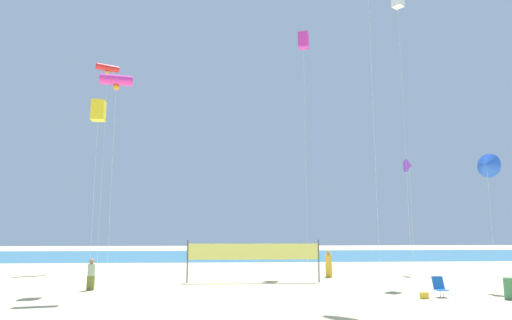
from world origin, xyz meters
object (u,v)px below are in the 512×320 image
Objects in this scene: trash_barrel at (510,289)px; kite_magenta_tube at (116,81)px; beachgoer_mustard_shirt at (329,263)px; volleyball_net at (253,253)px; beachgoer_sage_shirt at (91,273)px; kite_blue_delta at (487,165)px; folding_beach_chair at (440,286)px; kite_yellow_box at (98,111)px; kite_violet_delta at (409,166)px; kite_magenta_box at (303,41)px; beach_handbag at (424,295)px; kite_red_tube at (108,69)px; kite_white_box at (398,1)px.

trash_barrel is 0.09× the size of kite_magenta_tube.
volleyball_net is (-4.87, -2.37, 0.72)m from beachgoer_mustard_shirt.
kite_magenta_tube is (1.16, -1.44, 9.58)m from beachgoer_sage_shirt.
kite_blue_delta is at bearing 1.14° from beachgoer_mustard_shirt.
kite_blue_delta reaches higher than folding_beach_chair.
volleyball_net is at bearing 16.16° from kite_yellow_box.
kite_violet_delta reaches higher than beachgoer_sage_shirt.
trash_barrel is 21.52m from kite_magenta_box.
beachgoer_mustard_shirt is at bearing 105.65° from beach_handbag.
kite_red_tube is at bearing 100.57° from beachgoer_sage_shirt.
kite_blue_delta is (7.18, -6.00, 5.41)m from beachgoer_mustard_shirt.
volleyball_net is 9.58m from beach_handbag.
kite_white_box reaches higher than beachgoer_sage_shirt.
kite_violet_delta reaches higher than beach_handbag.
kite_violet_delta is at bearing -6.77° from kite_magenta_box.
folding_beach_chair is at bearing -69.40° from kite_magenta_box.
kite_red_tube is (-19.51, 14.32, 15.25)m from folding_beach_chair.
kite_white_box is at bearing -19.56° from kite_red_tube.
folding_beach_chair is 2.90m from trash_barrel.
trash_barrel is 0.05× the size of kite_magenta_box.
kite_white_box reaches higher than kite_magenta_box.
kite_white_box is at bearing -115.17° from kite_violet_delta.
beach_handbag is 17.78m from kite_magenta_tube.
beach_handbag is 0.02× the size of kite_white_box.
beachgoer_mustard_shirt is 10.81m from kite_blue_delta.
kite_white_box reaches higher than trash_barrel.
beach_handbag is 0.02× the size of kite_red_tube.
kite_blue_delta is (20.48, -1.18, -2.95)m from kite_yellow_box.
kite_blue_delta is at bearing -27.84° from kite_red_tube.
kite_yellow_box is (-8.43, -2.44, 7.64)m from volleyball_net.
trash_barrel is 6.59m from kite_blue_delta.
kite_white_box reaches higher than beachgoer_mustard_shirt.
kite_red_tube is at bearing 104.53° from kite_yellow_box.
kite_white_box is 12.98m from kite_blue_delta.
kite_yellow_box is at bearing -119.06° from beachgoer_mustard_shirt.
trash_barrel is 2.61× the size of beach_handbag.
kite_magenta_tube is at bearing -162.58° from kite_white_box.
folding_beach_chair is 18.33m from kite_magenta_tube.
beachgoer_sage_shirt is 0.10× the size of kite_red_tube.
beachgoer_sage_shirt reaches higher than folding_beach_chair.
kite_violet_delta reaches higher than volleyball_net.
folding_beach_chair is 0.06× the size of kite_red_tube.
kite_white_box is (1.54, 6.84, 17.65)m from folding_beach_chair.
kite_violet_delta is (19.73, 7.03, -1.83)m from kite_yellow_box.
trash_barrel is 3.76m from beach_handbag.
kite_magenta_box is at bearing 131.44° from kite_blue_delta.
kite_yellow_box is 2.37m from kite_magenta_tube.
kite_white_box reaches higher than folding_beach_chair.
volleyball_net is at bearing 13.05° from beachgoer_sage_shirt.
kite_violet_delta is (11.30, 4.58, 5.80)m from volleyball_net.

